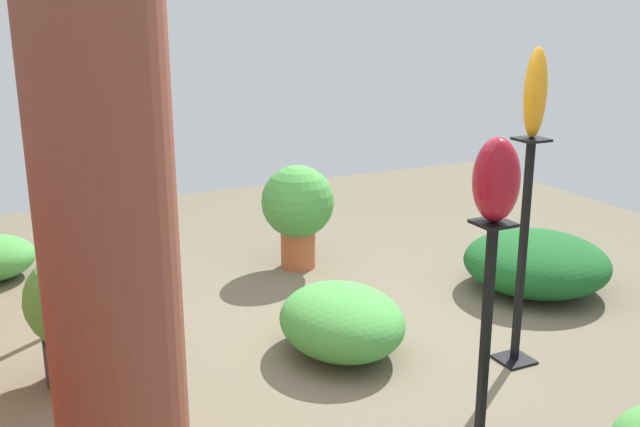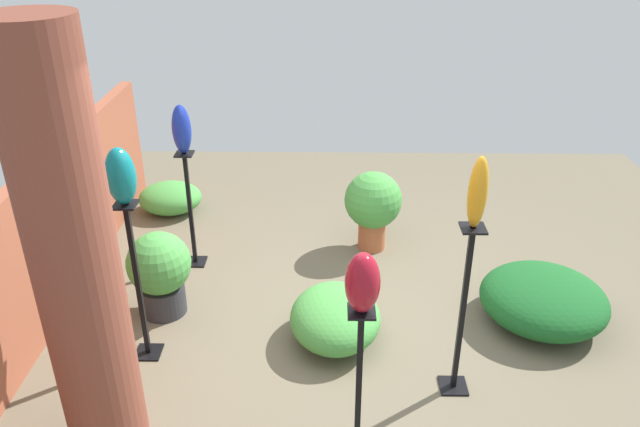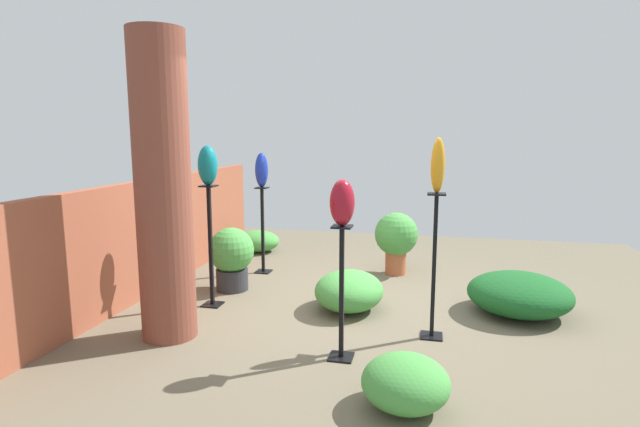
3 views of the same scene
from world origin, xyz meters
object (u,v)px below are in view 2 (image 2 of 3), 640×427
(art_vase_amber, at_px, (478,193))
(potted_plant_back_center, at_px, (373,204))
(pedestal_ruby, at_px, (359,392))
(pedestal_teal, at_px, (139,289))
(art_vase_cobalt, at_px, (182,129))
(pedestal_cobalt, at_px, (191,215))
(potted_plant_near_pillar, at_px, (160,270))
(brick_pillar, at_px, (75,262))
(art_vase_teal, at_px, (121,176))
(art_vase_ruby, at_px, (363,283))
(pedestal_amber, at_px, (462,319))

(art_vase_amber, height_order, potted_plant_back_center, art_vase_amber)
(pedestal_ruby, distance_m, pedestal_teal, 1.87)
(art_vase_amber, bearing_deg, art_vase_cobalt, 52.64)
(pedestal_cobalt, xyz_separation_m, art_vase_cobalt, (0.00, 0.00, 0.85))
(art_vase_amber, relative_size, potted_plant_near_pillar, 0.65)
(pedestal_cobalt, height_order, art_vase_cobalt, art_vase_cobalt)
(brick_pillar, relative_size, pedestal_cobalt, 2.37)
(art_vase_teal, xyz_separation_m, art_vase_amber, (-0.34, -2.33, 0.06))
(art_vase_ruby, height_order, potted_plant_near_pillar, art_vase_ruby)
(art_vase_cobalt, height_order, potted_plant_back_center, art_vase_cobalt)
(brick_pillar, height_order, potted_plant_back_center, brick_pillar)
(pedestal_teal, distance_m, potted_plant_near_pillar, 0.59)
(brick_pillar, xyz_separation_m, pedestal_ruby, (-0.10, -1.63, -0.85))
(pedestal_amber, distance_m, potted_plant_near_pillar, 2.51)
(pedestal_amber, distance_m, art_vase_ruby, 1.18)
(pedestal_cobalt, bearing_deg, pedestal_ruby, -147.15)
(brick_pillar, xyz_separation_m, pedestal_cobalt, (2.21, -0.13, -0.84))
(pedestal_cobalt, bearing_deg, pedestal_amber, -127.36)
(pedestal_teal, distance_m, art_vase_amber, 2.55)
(potted_plant_back_center, bearing_deg, pedestal_teal, 132.32)
(pedestal_cobalt, distance_m, art_vase_teal, 1.69)
(pedestal_ruby, relative_size, potted_plant_near_pillar, 1.49)
(art_vase_ruby, xyz_separation_m, potted_plant_near_pillar, (1.51, 1.60, -0.89))
(pedestal_cobalt, distance_m, art_vase_amber, 2.99)
(brick_pillar, relative_size, pedestal_teal, 2.08)
(art_vase_ruby, height_order, art_vase_teal, art_vase_teal)
(brick_pillar, bearing_deg, art_vase_cobalt, -3.42)
(art_vase_teal, bearing_deg, potted_plant_back_center, -47.68)
(pedestal_teal, height_order, art_vase_amber, art_vase_amber)
(art_vase_cobalt, bearing_deg, potted_plant_near_pillar, 172.26)
(brick_pillar, relative_size, art_vase_amber, 5.61)
(brick_pillar, distance_m, art_vase_cobalt, 2.21)
(pedestal_ruby, distance_m, potted_plant_back_center, 2.65)
(pedestal_amber, bearing_deg, brick_pillar, 102.25)
(brick_pillar, bearing_deg, pedestal_ruby, -93.62)
(pedestal_amber, relative_size, art_vase_ruby, 3.56)
(pedestal_cobalt, xyz_separation_m, art_vase_amber, (-1.70, -2.22, 1.05))
(brick_pillar, height_order, art_vase_teal, brick_pillar)
(pedestal_amber, distance_m, pedestal_cobalt, 2.80)
(pedestal_teal, relative_size, pedestal_amber, 0.99)
(pedestal_ruby, height_order, art_vase_cobalt, art_vase_cobalt)
(pedestal_ruby, bearing_deg, brick_pillar, 86.38)
(pedestal_teal, bearing_deg, pedestal_amber, -98.28)
(pedestal_ruby, distance_m, pedestal_amber, 0.96)
(art_vase_ruby, distance_m, potted_plant_back_center, 2.77)
(brick_pillar, relative_size, art_vase_teal, 6.56)
(pedestal_ruby, height_order, potted_plant_near_pillar, pedestal_ruby)
(pedestal_amber, height_order, potted_plant_back_center, pedestal_amber)
(brick_pillar, distance_m, pedestal_ruby, 1.84)
(pedestal_cobalt, bearing_deg, art_vase_ruby, -147.15)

